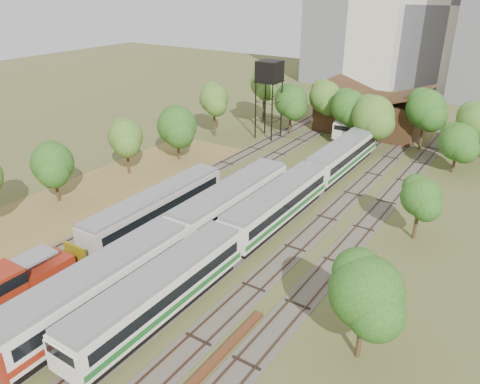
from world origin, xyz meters
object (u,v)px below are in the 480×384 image
Objects in this scene: railcar_red_set at (175,238)px; shunter_locomotive at (24,281)px; water_tower at (269,73)px; railcar_green_set at (277,205)px.

shunter_locomotive is at bearing -118.91° from railcar_red_set.
railcar_red_set is 4.27× the size of shunter_locomotive.
railcar_red_set is 12.42m from shunter_locomotive.
railcar_red_set is at bearing -72.32° from water_tower.
railcar_red_set is at bearing 61.09° from shunter_locomotive.
water_tower is at bearing 107.68° from railcar_red_set.
railcar_green_set is 6.43× the size of shunter_locomotive.
railcar_green_set is (4.00, 11.06, -0.12)m from railcar_red_set.
water_tower is (-5.23, 46.09, 8.24)m from shunter_locomotive.
railcar_green_set is at bearing 70.12° from railcar_red_set.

